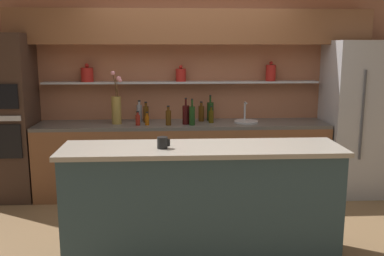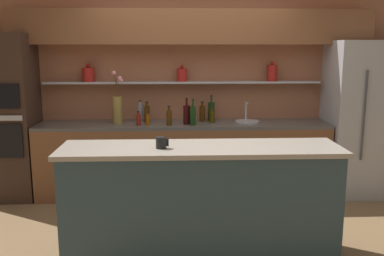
# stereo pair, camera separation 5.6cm
# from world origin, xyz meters

# --- Properties ---
(ground_plane) EXTENTS (12.00, 12.00, 0.00)m
(ground_plane) POSITION_xyz_m (0.00, 0.00, 0.00)
(ground_plane) COLOR olive
(back_wall_unit) EXTENTS (5.20, 0.44, 2.60)m
(back_wall_unit) POSITION_xyz_m (-0.00, 1.53, 1.55)
(back_wall_unit) COLOR #A86647
(back_wall_unit) RESTS_ON ground_plane
(back_counter_unit) EXTENTS (3.60, 0.62, 0.92)m
(back_counter_unit) POSITION_xyz_m (-0.11, 1.24, 0.46)
(back_counter_unit) COLOR brown
(back_counter_unit) RESTS_ON ground_plane
(island_counter) EXTENTS (2.40, 0.61, 1.02)m
(island_counter) POSITION_xyz_m (0.00, -0.46, 0.51)
(island_counter) COLOR #334C56
(island_counter) RESTS_ON ground_plane
(refrigerator) EXTENTS (0.89, 0.73, 1.93)m
(refrigerator) POSITION_xyz_m (2.15, 1.20, 0.96)
(refrigerator) COLOR #B7B7BC
(refrigerator) RESTS_ON ground_plane
(oven_tower) EXTENTS (0.67, 0.64, 2.01)m
(oven_tower) POSITION_xyz_m (-2.26, 1.24, 1.00)
(oven_tower) COLOR #3D281E
(oven_tower) RESTS_ON ground_plane
(flower_vase) EXTENTS (0.14, 0.13, 0.65)m
(flower_vase) POSITION_xyz_m (-0.92, 1.22, 1.12)
(flower_vase) COLOR olive
(flower_vase) RESTS_ON back_counter_unit
(sink_fixture) EXTENTS (0.30, 0.30, 0.25)m
(sink_fixture) POSITION_xyz_m (0.69, 1.25, 0.94)
(sink_fixture) COLOR #B7B7BC
(sink_fixture) RESTS_ON back_counter_unit
(bottle_spirit_0) EXTENTS (0.07, 0.07, 0.25)m
(bottle_spirit_0) POSITION_xyz_m (0.13, 1.35, 1.02)
(bottle_spirit_0) COLOR #4C2D0C
(bottle_spirit_0) RESTS_ON back_counter_unit
(bottle_sauce_1) EXTENTS (0.05, 0.05, 0.16)m
(bottle_sauce_1) POSITION_xyz_m (-0.54, 1.11, 0.99)
(bottle_sauce_1) COLOR #9E4C0A
(bottle_sauce_1) RESTS_ON back_counter_unit
(bottle_oil_2) EXTENTS (0.06, 0.06, 0.21)m
(bottle_oil_2) POSITION_xyz_m (0.25, 1.24, 1.00)
(bottle_oil_2) COLOR #47380A
(bottle_oil_2) RESTS_ON back_counter_unit
(bottle_sauce_3) EXTENTS (0.06, 0.06, 0.17)m
(bottle_sauce_3) POSITION_xyz_m (-0.65, 1.11, 0.99)
(bottle_sauce_3) COLOR maroon
(bottle_sauce_3) RESTS_ON back_counter_unit
(bottle_wine_4) EXTENTS (0.07, 0.07, 0.32)m
(bottle_wine_4) POSITION_xyz_m (0.00, 1.08, 1.04)
(bottle_wine_4) COLOR #193814
(bottle_wine_4) RESTS_ON back_counter_unit
(bottle_wine_5) EXTENTS (0.08, 0.08, 0.33)m
(bottle_wine_5) POSITION_xyz_m (0.25, 1.40, 1.04)
(bottle_wine_5) COLOR #193814
(bottle_wine_5) RESTS_ON back_counter_unit
(bottle_spirit_6) EXTENTS (0.07, 0.07, 0.26)m
(bottle_spirit_6) POSITION_xyz_m (-0.57, 1.31, 1.03)
(bottle_spirit_6) COLOR #4C2D0C
(bottle_spirit_6) RESTS_ON back_counter_unit
(bottle_wine_7) EXTENTS (0.08, 0.08, 0.32)m
(bottle_wine_7) POSITION_xyz_m (-0.07, 1.15, 1.04)
(bottle_wine_7) COLOR #380C0C
(bottle_wine_7) RESTS_ON back_counter_unit
(bottle_spirit_8) EXTENTS (0.07, 0.07, 0.24)m
(bottle_spirit_8) POSITION_xyz_m (-0.29, 1.09, 1.02)
(bottle_spirit_8) COLOR #4C2D0C
(bottle_spirit_8) RESTS_ON back_counter_unit
(bottle_spirit_9) EXTENTS (0.07, 0.07, 0.27)m
(bottle_spirit_9) POSITION_xyz_m (-0.65, 1.38, 1.03)
(bottle_spirit_9) COLOR gray
(bottle_spirit_9) RESTS_ON back_counter_unit
(coffee_mug) EXTENTS (0.11, 0.09, 0.10)m
(coffee_mug) POSITION_xyz_m (-0.33, -0.51, 1.07)
(coffee_mug) COLOR black
(coffee_mug) RESTS_ON island_counter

